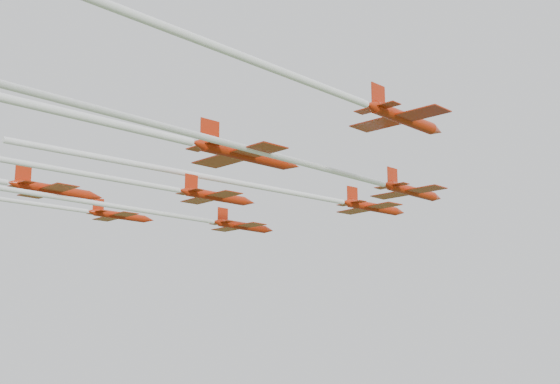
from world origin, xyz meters
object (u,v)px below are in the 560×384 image
at_px(jet_row2_right, 325,169).
at_px(jet_row2_left, 149,211).
at_px(jet_row4_right, 83,116).
at_px(jet_row3_right, 306,81).
at_px(jet_row3_left, 49,206).
at_px(jet_row3_mid, 77,172).
at_px(jet_lead, 300,194).

bearing_deg(jet_row2_right, jet_row2_left, -179.08).
distance_m(jet_row2_left, jet_row4_right, 33.01).
bearing_deg(jet_row3_right, jet_row3_left, 170.95).
xyz_separation_m(jet_row3_left, jet_row3_mid, (18.32, -18.24, -1.52)).
xyz_separation_m(jet_row2_left, jet_row2_right, (24.68, -8.97, 0.60)).
bearing_deg(jet_row3_left, jet_row3_mid, -21.28).
relative_size(jet_row3_left, jet_row4_right, 0.71).
relative_size(jet_row2_right, jet_row4_right, 0.87).
bearing_deg(jet_lead, jet_row2_left, -109.97).
bearing_deg(jet_row4_right, jet_lead, 113.27).
relative_size(jet_row3_mid, jet_row3_right, 1.09).
relative_size(jet_row2_left, jet_row2_right, 1.01).
bearing_deg(jet_lead, jet_row2_right, -37.10).
xyz_separation_m(jet_row3_right, jet_row4_right, (-14.78, -7.02, -2.98)).
bearing_deg(jet_row3_right, jet_lead, 132.46).
distance_m(jet_row3_left, jet_row3_mid, 25.90).
relative_size(jet_row2_right, jet_row3_mid, 0.92).
relative_size(jet_lead, jet_row3_right, 1.01).
xyz_separation_m(jet_row2_right, jet_row4_right, (-11.14, -21.13, 0.23)).
xyz_separation_m(jet_lead, jet_row3_right, (14.89, -36.14, 0.37)).
relative_size(jet_row2_left, jet_row3_right, 1.02).
distance_m(jet_row2_right, jet_row3_left, 41.40).
bearing_deg(jet_row4_right, jet_row2_right, 85.32).
relative_size(jet_row2_left, jet_row4_right, 0.89).
height_order(jet_lead, jet_row2_right, jet_lead).
bearing_deg(jet_row2_right, jet_row4_right, -96.91).
xyz_separation_m(jet_lead, jet_row2_left, (-13.43, -13.06, -3.45)).
bearing_deg(jet_row2_right, jet_lead, 137.95).
bearing_deg(jet_row2_right, jet_row3_left, -173.45).
height_order(jet_row3_right, jet_row4_right, jet_row3_right).
height_order(jet_row2_left, jet_row3_right, jet_row3_right).
bearing_deg(jet_row3_left, jet_row4_right, -23.72).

